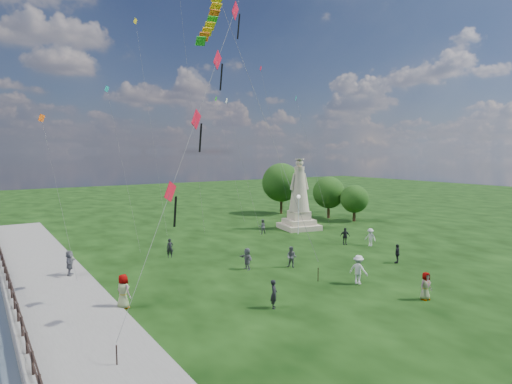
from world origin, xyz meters
TOP-DOWN VIEW (x-y plane):
  - ground at (36.75, 10.00)m, footprint 106.50×160.00m
  - waterfront at (-15.24, 8.99)m, footprint 200.00×200.00m
  - statue at (11.48, 18.32)m, footprint 4.45×4.45m
  - lamppost at (9.58, 16.12)m, footprint 0.37×0.37m
  - tree_row at (18.07, 25.38)m, footprint 7.72×14.30m
  - person_0 at (-4.68, 0.73)m, footprint 0.64×0.68m
  - person_1 at (1.13, 6.57)m, footprint 0.77×0.87m
  - person_2 at (2.28, 1.20)m, footprint 0.98×1.33m
  - person_3 at (8.55, 3.13)m, footprint 0.95×0.79m
  - person_4 at (3.24, -2.97)m, footprint 0.83×0.57m
  - person_5 at (-12.67, 13.03)m, footprint 1.17×1.70m
  - person_6 at (-5.04, 14.27)m, footprint 0.63×0.50m
  - person_7 at (6.53, 18.16)m, footprint 0.83×0.62m
  - person_8 at (11.41, 8.27)m, footprint 0.75×1.11m
  - person_9 at (9.91, 9.91)m, footprint 1.01×0.81m
  - person_10 at (-11.40, 5.20)m, footprint 0.87×1.05m
  - person_11 at (-1.83, 7.91)m, footprint 0.65×1.46m
  - red_kite_train at (-5.99, 4.58)m, footprint 12.50×9.35m
  - small_kites at (2.27, 23.47)m, footprint 28.93×18.95m

SIDE VIEW (x-z plane):
  - ground at x=36.75m, z-range -0.60..0.00m
  - waterfront at x=-15.24m, z-range -0.82..0.69m
  - person_3 at x=8.55m, z-range 0.00..1.45m
  - person_6 at x=-5.04m, z-range 0.00..1.50m
  - person_7 at x=6.53m, z-range 0.00..1.52m
  - person_1 at x=1.13m, z-range 0.00..1.53m
  - person_9 at x=9.91m, z-range 0.00..1.53m
  - person_0 at x=-4.68m, z-range 0.00..1.56m
  - person_11 at x=-1.83m, z-range 0.00..1.56m
  - person_8 at x=11.41m, z-range 0.00..1.57m
  - person_4 at x=3.24m, z-range 0.00..1.60m
  - person_5 at x=-12.67m, z-range 0.00..1.69m
  - person_2 at x=2.28m, z-range 0.00..1.85m
  - person_10 at x=-11.40m, z-range 0.00..1.85m
  - statue at x=11.48m, z-range -0.93..6.69m
  - lamppost at x=9.58m, z-range 0.89..4.91m
  - tree_row at x=18.07m, z-range 0.31..7.15m
  - red_kite_train at x=-5.99m, z-range 2.50..23.66m
  - small_kites at x=2.27m, z-range -2.25..31.15m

